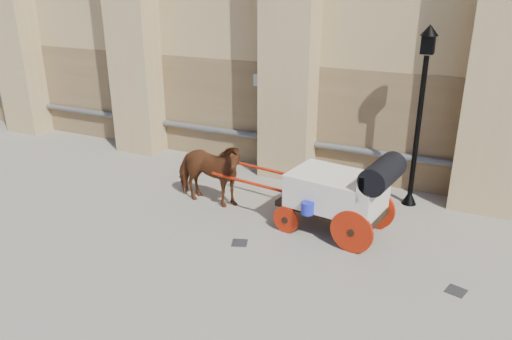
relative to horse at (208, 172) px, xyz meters
The scene contains 6 objects.
ground 2.33m from the horse, 26.12° to the right, with size 90.00×90.00×0.00m, color slate.
horse is the anchor object (origin of this frame).
carriage 3.32m from the horse, ahead, with size 4.33×1.69×1.85m.
street_lamp 5.10m from the horse, 25.92° to the left, with size 0.40×0.40×4.24m.
drain_grate_near 2.25m from the horse, 41.64° to the right, with size 0.32×0.32×0.01m, color black.
drain_grate_far 5.99m from the horse, 12.13° to the right, with size 0.32×0.32×0.01m, color black.
Camera 1 is at (3.88, -8.52, 5.19)m, focal length 35.00 mm.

